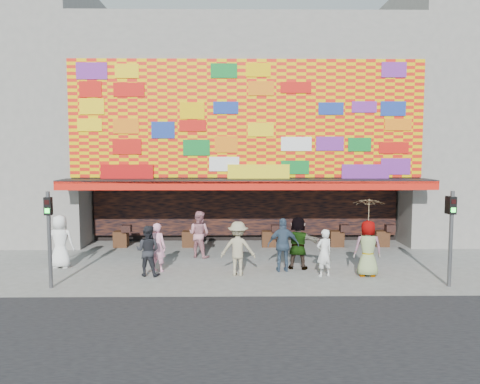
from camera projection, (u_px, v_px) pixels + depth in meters
The scene contains 15 objects.
ground at pixel (249, 274), 16.04m from camera, with size 90.00×90.00×0.00m, color slate.
road_strip at pixel (260, 358), 9.57m from camera, with size 30.00×8.00×0.02m, color black.
shop_building at pixel (244, 131), 23.71m from camera, with size 15.20×9.40×10.00m.
signal_left at pixel (49, 228), 14.30m from camera, with size 0.22×0.20×3.00m.
signal_right at pixel (451, 228), 14.46m from camera, with size 0.22×0.20×3.00m.
ped_a at pixel (60, 241), 16.86m from camera, with size 0.94×0.61×1.92m, color white.
ped_b at pixel (158, 247), 16.37m from camera, with size 0.63×0.41×1.72m, color pink.
ped_c at pixel (148, 251), 15.81m from camera, with size 0.84×0.65×1.72m, color #222328.
ped_d at pixel (238, 249), 15.85m from camera, with size 1.19×0.68×1.84m, color #9B9071.
ped_e at pixel (283, 245), 16.35m from camera, with size 1.10×0.46×1.88m, color #36495F.
ped_f at pixel (298, 243), 16.71m from camera, with size 1.76×0.56×1.90m, color gray.
ped_g at pixel (368, 248), 15.73m from camera, with size 0.93×0.60×1.90m, color gray.
ped_h at pixel (324, 253), 15.73m from camera, with size 0.59×0.38×1.61m, color silver.
ped_i at pixel (199, 234), 18.54m from camera, with size 0.90×0.70×1.85m, color #C27E87.
parasol at pixel (369, 212), 15.62m from camera, with size 1.37×1.38×1.90m.
Camera 1 is at (-0.53, -15.72, 4.26)m, focal length 35.00 mm.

